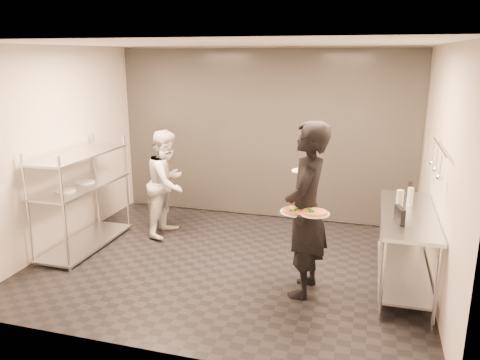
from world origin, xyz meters
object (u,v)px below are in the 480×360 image
(pos_monitor, at_px, (400,215))
(pass_rack, at_px, (82,195))
(bottle_dark, at_px, (410,190))
(waiter, at_px, (306,210))
(pizza_plate_near, at_px, (296,211))
(chef, at_px, (167,183))
(pizza_plate_far, at_px, (314,213))
(prep_counter, at_px, (406,236))
(salad_plate, at_px, (302,169))
(bottle_clear, at_px, (410,197))
(bottle_green, at_px, (400,202))

(pos_monitor, bearing_deg, pass_rack, 160.24)
(pass_rack, distance_m, bottle_dark, 4.41)
(waiter, relative_size, pizza_plate_near, 5.64)
(chef, height_order, pizza_plate_far, chef)
(prep_counter, bearing_deg, salad_plate, -172.26)
(salad_plate, bearing_deg, bottle_clear, 18.24)
(chef, distance_m, bottle_dark, 3.43)
(pizza_plate_far, xyz_separation_m, pos_monitor, (0.87, 0.31, -0.04))
(salad_plate, distance_m, bottle_clear, 1.35)
(pos_monitor, xyz_separation_m, bottle_dark, (0.16, 0.95, 0.03))
(bottle_clear, bearing_deg, chef, 171.01)
(bottle_green, distance_m, bottle_dark, 0.68)
(prep_counter, bearing_deg, pizza_plate_near, -151.80)
(prep_counter, xyz_separation_m, bottle_clear, (0.02, 0.24, 0.41))
(pass_rack, bearing_deg, bottle_dark, 7.29)
(prep_counter, xyz_separation_m, bottle_dark, (0.04, 0.56, 0.41))
(pizza_plate_near, xyz_separation_m, salad_plate, (-0.02, 0.48, 0.35))
(prep_counter, xyz_separation_m, bottle_green, (-0.11, -0.10, 0.44))
(waiter, bearing_deg, pizza_plate_near, -23.47)
(bottle_green, bearing_deg, pizza_plate_far, -145.94)
(waiter, xyz_separation_m, pizza_plate_far, (0.12, -0.22, 0.06))
(chef, height_order, bottle_clear, chef)
(pizza_plate_near, bearing_deg, pos_monitor, 13.05)
(waiter, relative_size, chef, 1.24)
(salad_plate, height_order, bottle_green, salad_plate)
(chef, bearing_deg, bottle_dark, -91.07)
(chef, distance_m, bottle_green, 3.39)
(pizza_plate_near, height_order, bottle_clear, bottle_clear)
(bottle_clear, height_order, bottle_dark, same)
(chef, xyz_separation_m, bottle_clear, (3.40, -0.54, 0.23))
(pizza_plate_far, xyz_separation_m, bottle_dark, (1.03, 1.25, -0.02))
(waiter, relative_size, pos_monitor, 8.06)
(prep_counter, relative_size, bottle_dark, 7.87)
(pizza_plate_near, distance_m, bottle_clear, 1.50)
(bottle_green, xyz_separation_m, bottle_clear, (0.14, 0.34, -0.03))
(pass_rack, height_order, bottle_dark, pass_rack)
(chef, distance_m, pizza_plate_far, 2.82)
(pizza_plate_far, relative_size, salad_plate, 1.31)
(waiter, xyz_separation_m, salad_plate, (-0.10, 0.32, 0.39))
(pass_rack, relative_size, salad_plate, 6.47)
(pass_rack, distance_m, pos_monitor, 4.23)
(pizza_plate_near, relative_size, pizza_plate_far, 1.09)
(bottle_clear, xyz_separation_m, bottle_dark, (0.01, 0.31, -0.00))
(pos_monitor, xyz_separation_m, bottle_green, (0.01, 0.29, 0.05))
(pass_rack, height_order, chef, chef)
(pizza_plate_near, relative_size, bottle_green, 1.24)
(pass_rack, xyz_separation_m, pizza_plate_far, (3.34, -0.69, 0.29))
(bottle_green, height_order, bottle_clear, bottle_green)
(pass_rack, distance_m, pizza_plate_near, 3.21)
(pizza_plate_near, distance_m, bottle_green, 1.21)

